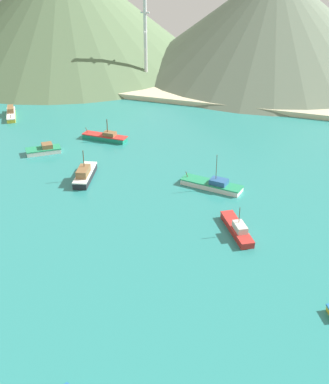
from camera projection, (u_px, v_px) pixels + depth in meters
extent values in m
cube|color=teal|center=(94.00, 261.00, 69.12)|extent=(260.00, 280.00, 0.50)
cube|color=silver|center=(43.00, 151.00, 101.80)|extent=(6.98, 6.45, 0.85)
cube|color=#238C5B|center=(43.00, 149.00, 101.56)|extent=(7.12, 6.58, 0.20)
cube|color=brown|center=(47.00, 146.00, 101.56)|extent=(2.93, 2.96, 0.87)
cube|color=#198466|center=(105.00, 138.00, 108.14)|extent=(9.65, 2.70, 0.93)
cube|color=red|center=(105.00, 135.00, 107.88)|extent=(9.85, 2.75, 0.20)
cube|color=brown|center=(110.00, 134.00, 107.26)|extent=(2.57, 1.87, 0.82)
cylinder|color=#4C3823|center=(87.00, 130.00, 109.04)|extent=(0.56, 0.14, 1.27)
cylinder|color=#4C3823|center=(107.00, 126.00, 106.61)|extent=(0.20, 0.20, 2.74)
cube|color=red|center=(237.00, 230.00, 75.10)|extent=(6.64, 9.01, 0.83)
cube|color=red|center=(237.00, 227.00, 74.87)|extent=(6.78, 9.19, 0.20)
cube|color=beige|center=(240.00, 227.00, 73.57)|extent=(2.75, 3.19, 1.00)
cylinder|color=#4C3823|center=(239.00, 215.00, 73.27)|extent=(0.11, 0.11, 2.48)
cube|color=#232328|center=(85.00, 176.00, 91.19)|extent=(4.62, 9.41, 1.13)
cube|color=white|center=(85.00, 172.00, 90.89)|extent=(4.71, 9.59, 0.20)
cube|color=brown|center=(83.00, 171.00, 89.55)|extent=(2.75, 4.32, 1.25)
cylinder|color=#4C3823|center=(83.00, 159.00, 89.28)|extent=(0.15, 0.15, 2.99)
cube|color=gold|center=(11.00, 115.00, 121.54)|extent=(6.95, 8.92, 0.84)
cube|color=white|center=(11.00, 113.00, 121.30)|extent=(7.09, 9.10, 0.20)
cube|color=brown|center=(10.00, 109.00, 122.03)|extent=(3.38, 4.02, 1.08)
cylinder|color=#4C3823|center=(10.00, 117.00, 117.38)|extent=(0.39, 0.49, 1.15)
cube|color=silver|center=(211.00, 186.00, 88.06)|extent=(10.92, 4.43, 0.83)
cube|color=#238C5B|center=(212.00, 183.00, 87.83)|extent=(11.14, 4.52, 0.20)
cube|color=#28568C|center=(219.00, 182.00, 87.02)|extent=(3.16, 2.54, 0.87)
cylinder|color=#4C3823|center=(187.00, 175.00, 89.63)|extent=(0.52, 0.20, 1.14)
cylinder|color=#4C3823|center=(216.00, 167.00, 86.06)|extent=(0.11, 0.11, 4.40)
cube|color=beige|center=(227.00, 98.00, 133.57)|extent=(247.00, 16.22, 1.20)
cone|color=#56704C|center=(64.00, 8.00, 162.42)|extent=(91.32, 91.32, 35.04)
cone|color=#60705B|center=(273.00, 21.00, 152.25)|extent=(84.86, 84.86, 31.06)
cylinder|color=silver|center=(145.00, 43.00, 139.07)|extent=(0.96, 0.96, 24.68)
cylinder|color=silver|center=(145.00, 12.00, 135.46)|extent=(2.47, 0.48, 0.48)
cylinder|color=silver|center=(145.00, 32.00, 137.72)|extent=(0.48, 1.97, 0.48)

